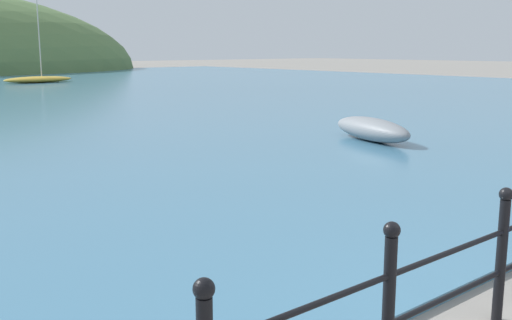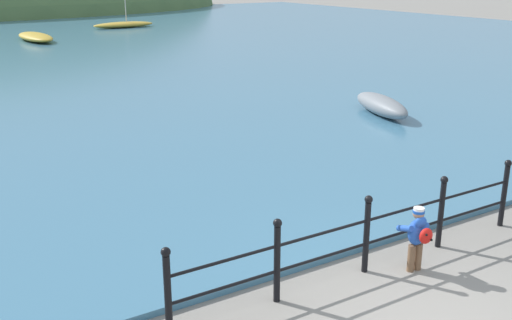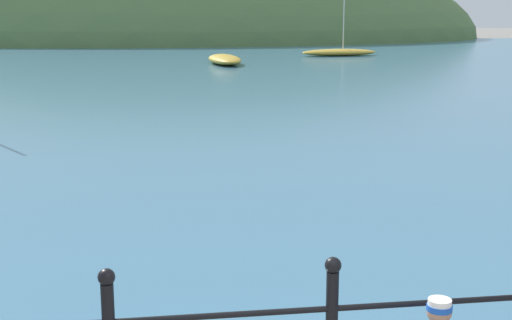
# 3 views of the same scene
# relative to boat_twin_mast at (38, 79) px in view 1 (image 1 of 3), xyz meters

# --- Properties ---
(iron_railing) EXTENTS (6.41, 0.12, 1.21)m
(iron_railing) POSITION_rel_boat_twin_mast_xyz_m (-10.01, -37.61, 0.31)
(iron_railing) COLOR black
(iron_railing) RESTS_ON ground
(boat_twin_mast) EXTENTS (4.71, 1.73, 5.51)m
(boat_twin_mast) POSITION_rel_boat_twin_mast_xyz_m (0.00, 0.00, 0.00)
(boat_twin_mast) COLOR gold
(boat_twin_mast) RESTS_ON water
(boat_blue_hull) EXTENTS (1.60, 3.00, 0.57)m
(boat_blue_hull) POSITION_rel_boat_twin_mast_xyz_m (-3.10, -30.59, 0.05)
(boat_blue_hull) COLOR gray
(boat_blue_hull) RESTS_ON water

